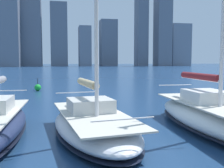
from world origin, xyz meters
The scene contains 4 objects.
city_skyline centered at (1.36, -161.02, 19.52)m, with size 172.27×25.34×50.79m.
sailboat_maroon centered at (-4.77, -6.67, 0.69)m, with size 3.01×9.01×9.58m.
sailboat_tan centered at (0.59, -6.73, 0.61)m, with size 3.94×7.88×12.13m.
channel_buoy centered at (4.19, -24.75, 0.36)m, with size 0.70×0.70×1.40m.
Camera 1 is at (1.94, 3.91, 3.15)m, focal length 42.00 mm.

